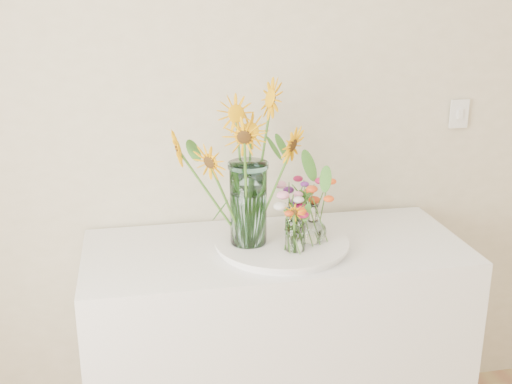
% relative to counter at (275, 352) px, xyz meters
% --- Properties ---
extents(counter, '(1.40, 0.60, 0.90)m').
position_rel_counter_xyz_m(counter, '(0.00, 0.00, 0.00)').
color(counter, white).
rests_on(counter, ground_plane).
extents(tray, '(0.46, 0.46, 0.02)m').
position_rel_counter_xyz_m(tray, '(0.02, -0.03, 0.46)').
color(tray, white).
rests_on(tray, counter).
extents(mason_jar, '(0.17, 0.17, 0.31)m').
position_rel_counter_xyz_m(mason_jar, '(-0.11, -0.02, 0.63)').
color(mason_jar, '#9BCECF').
rests_on(mason_jar, tray).
extents(sunflower_bouquet, '(0.95, 0.95, 0.58)m').
position_rel_counter_xyz_m(sunflower_bouquet, '(-0.11, -0.02, 0.77)').
color(sunflower_bouquet, '#E89F04').
rests_on(sunflower_bouquet, tray).
extents(small_vase_a, '(0.09, 0.09, 0.12)m').
position_rel_counter_xyz_m(small_vase_a, '(0.04, -0.12, 0.54)').
color(small_vase_a, white).
rests_on(small_vase_a, tray).
extents(wildflower_posy_a, '(0.18, 0.18, 0.21)m').
position_rel_counter_xyz_m(wildflower_posy_a, '(0.04, -0.12, 0.58)').
color(wildflower_posy_a, '#F65115').
rests_on(wildflower_posy_a, tray).
extents(small_vase_b, '(0.11, 0.11, 0.15)m').
position_rel_counter_xyz_m(small_vase_b, '(0.12, -0.05, 0.55)').
color(small_vase_b, white).
rests_on(small_vase_b, tray).
extents(wildflower_posy_b, '(0.21, 0.21, 0.24)m').
position_rel_counter_xyz_m(wildflower_posy_b, '(0.12, -0.05, 0.59)').
color(wildflower_posy_b, '#F65115').
rests_on(wildflower_posy_b, tray).
extents(small_vase_c, '(0.07, 0.07, 0.12)m').
position_rel_counter_xyz_m(small_vase_c, '(0.09, 0.05, 0.54)').
color(small_vase_c, white).
rests_on(small_vase_c, tray).
extents(wildflower_posy_c, '(0.20, 0.20, 0.21)m').
position_rel_counter_xyz_m(wildflower_posy_c, '(0.09, 0.05, 0.58)').
color(wildflower_posy_c, '#F65115').
rests_on(wildflower_posy_c, tray).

